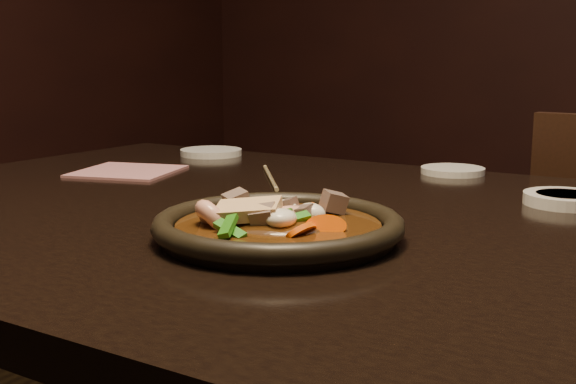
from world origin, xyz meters
The scene contains 8 objects.
table centered at (0.00, 0.00, 0.67)m, with size 1.60×0.90×0.75m.
plate centered at (-0.06, -0.14, 0.76)m, with size 0.27×0.27×0.03m.
stirfry centered at (-0.07, -0.13, 0.77)m, with size 0.17×0.18×0.06m.
soy_dish centered at (0.16, 0.22, 0.76)m, with size 0.11×0.11×0.02m, color silver.
saucer_left centered at (-0.54, 0.36, 0.76)m, with size 0.12×0.12×0.01m, color silver.
saucer_right centered at (-0.05, 0.40, 0.76)m, with size 0.11×0.11×0.01m, color silver.
chopsticks centered at (-0.28, 0.19, 0.75)m, with size 0.14×0.18×0.01m.
napkin centered at (-0.53, 0.11, 0.75)m, with size 0.16×0.16×0.00m, color #A06266.
Camera 1 is at (0.35, -0.77, 0.95)m, focal length 45.00 mm.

